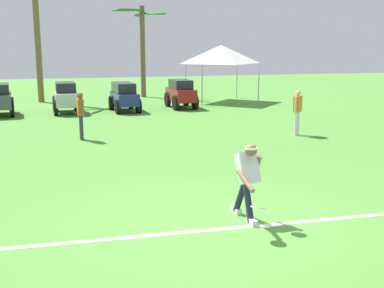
{
  "coord_description": "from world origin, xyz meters",
  "views": [
    {
      "loc": [
        -2.83,
        -7.6,
        3.05
      ],
      "look_at": [
        0.11,
        2.47,
        0.9
      ],
      "focal_mm": 45.0,
      "sensor_mm": 36.0,
      "label": 1
    }
  ],
  "objects": [
    {
      "name": "teammate_midfield",
      "position": [
        -1.96,
        8.4,
        0.94
      ],
      "size": [
        0.21,
        0.49,
        1.56
      ],
      "color": "#33333D",
      "rests_on": "ground_plane"
    },
    {
      "name": "field_line_paint",
      "position": [
        0.0,
        -0.37,
        0.0
      ],
      "size": [
        22.54,
        1.21,
        0.01
      ],
      "primitive_type": "cube",
      "rotation": [
        0.0,
        0.0,
        -0.05
      ],
      "color": "white",
      "rests_on": "ground_plane"
    },
    {
      "name": "parked_car_slot_c",
      "position": [
        0.44,
        15.09,
        0.72
      ],
      "size": [
        1.26,
        2.45,
        1.34
      ],
      "color": "navy",
      "rests_on": "ground_plane"
    },
    {
      "name": "event_tent",
      "position": [
        6.16,
        17.55,
        2.59
      ],
      "size": [
        3.3,
        3.3,
        3.09
      ],
      "color": "#B2B5BA",
      "rests_on": "ground_plane"
    },
    {
      "name": "frisbee_in_flight",
      "position": [
        0.23,
        -0.9,
        0.52
      ],
      "size": [
        0.36,
        0.36,
        0.1
      ],
      "color": "white"
    },
    {
      "name": "parked_car_slot_d",
      "position": [
        3.33,
        15.52,
        0.74
      ],
      "size": [
        1.2,
        2.37,
        1.4
      ],
      "color": "maroon",
      "rests_on": "ground_plane"
    },
    {
      "name": "teammate_near_sideline",
      "position": [
        5.27,
        7.18,
        0.94
      ],
      "size": [
        0.41,
        0.38,
        1.56
      ],
      "color": "silver",
      "rests_on": "ground_plane"
    },
    {
      "name": "ground_plane",
      "position": [
        0.0,
        0.0,
        0.0
      ],
      "size": [
        80.0,
        80.0,
        0.0
      ],
      "primitive_type": "plane",
      "color": "#4F8E36"
    },
    {
      "name": "palm_tree_far_left",
      "position": [
        -3.39,
        20.12,
        4.41
      ],
      "size": [
        3.88,
        3.47,
        7.41
      ],
      "color": "brown",
      "rests_on": "ground_plane"
    },
    {
      "name": "frisbee_thrower",
      "position": [
        0.37,
        -0.09,
        0.8
      ],
      "size": [
        0.47,
        1.12,
        1.41
      ],
      "color": "#191E38",
      "rests_on": "ground_plane"
    },
    {
      "name": "parked_car_slot_b",
      "position": [
        -2.22,
        15.29,
        0.74
      ],
      "size": [
        1.21,
        2.37,
        1.4
      ],
      "color": "#B7BABF",
      "rests_on": "ground_plane"
    },
    {
      "name": "palm_tree_left_of_centre",
      "position": [
        2.51,
        21.3,
        3.45
      ],
      "size": [
        3.27,
        3.53,
        5.35
      ],
      "color": "brown",
      "rests_on": "ground_plane"
    }
  ]
}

